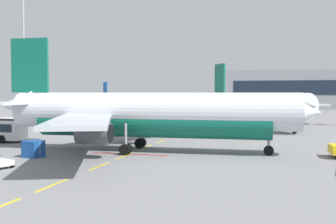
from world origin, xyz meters
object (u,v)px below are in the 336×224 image
object	(u,v)px
airliner_foreground	(146,114)
apron_light_mast_near	(24,39)
airliner_far_right	(253,105)
airliner_mid_left	(116,101)
uld_cargo_container	(33,149)

from	to	relation	value
airliner_foreground	apron_light_mast_near	bearing A→B (deg)	140.41
airliner_far_right	airliner_foreground	bearing A→B (deg)	-104.16
airliner_mid_left	airliner_far_right	bearing A→B (deg)	-47.37
uld_cargo_container	apron_light_mast_near	world-z (taller)	apron_light_mast_near
uld_cargo_container	apron_light_mast_near	distance (m)	44.57
airliner_foreground	uld_cargo_container	world-z (taller)	airliner_foreground
uld_cargo_container	airliner_mid_left	bearing A→B (deg)	107.66
airliner_foreground	apron_light_mast_near	distance (m)	45.13
airliner_foreground	apron_light_mast_near	size ratio (longest dim) A/B	1.32
uld_cargo_container	apron_light_mast_near	xyz separation A→B (m)	(-24.16, 34.09, 15.51)
airliner_foreground	airliner_far_right	size ratio (longest dim) A/B	1.10
airliner_foreground	airliner_far_right	xyz separation A→B (m)	(8.61, 34.14, -0.04)
airliner_mid_left	airliner_far_right	distance (m)	69.57
airliner_foreground	airliner_mid_left	world-z (taller)	airliner_foreground
uld_cargo_container	airliner_far_right	bearing A→B (deg)	66.20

